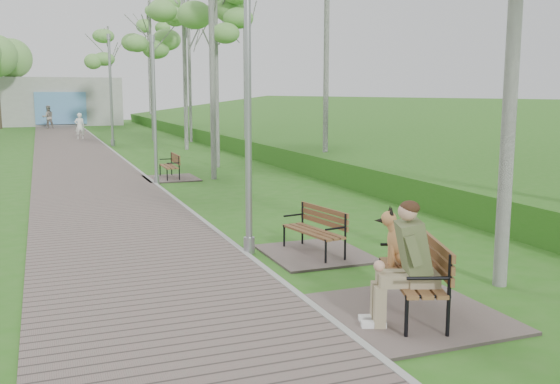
{
  "coord_description": "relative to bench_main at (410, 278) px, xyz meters",
  "views": [
    {
      "loc": [
        -3.16,
        -5.99,
        2.75
      ],
      "look_at": [
        0.25,
        2.88,
        1.23
      ],
      "focal_mm": 40.0,
      "sensor_mm": 36.0,
      "label": 1
    }
  ],
  "objects": [
    {
      "name": "pedestrian_far",
      "position": [
        -3.53,
        44.87,
        0.39
      ],
      "size": [
        0.98,
        0.83,
        1.78
      ],
      "primitive_type": "imported",
      "rotation": [
        0.0,
        0.0,
        3.34
      ],
      "color": "gray",
      "rests_on": "ground"
    },
    {
      "name": "bench_second",
      "position": [
        0.12,
        3.15,
        -0.31
      ],
      "size": [
        1.65,
        1.83,
        1.01
      ],
      "color": "#6B5E57",
      "rests_on": "ground"
    },
    {
      "name": "birch_far_b",
      "position": [
        1.96,
        30.0,
        5.92
      ],
      "size": [
        2.59,
        2.59,
        8.17
      ],
      "color": "silver",
      "rests_on": "ground"
    },
    {
      "name": "pedestrian_near",
      "position": [
        -1.94,
        32.53,
        0.29
      ],
      "size": [
        0.61,
        0.43,
        1.57
      ],
      "primitive_type": "imported",
      "rotation": [
        0.0,
        0.0,
        3.25
      ],
      "color": "white",
      "rests_on": "ground"
    },
    {
      "name": "bench_third",
      "position": [
        -0.32,
        13.49,
        -0.31
      ],
      "size": [
        1.64,
        1.82,
        1.01
      ],
      "color": "#6B5E57",
      "rests_on": "ground"
    },
    {
      "name": "birch_distant_b",
      "position": [
        4.98,
        49.13,
        7.37
      ],
      "size": [
        2.56,
        2.56,
        10.02
      ],
      "color": "silver",
      "rests_on": "ground"
    },
    {
      "name": "birch_distant_a",
      "position": [
        0.72,
        40.25,
        5.53
      ],
      "size": [
        2.42,
        2.42,
        7.67
      ],
      "color": "silver",
      "rests_on": "ground"
    },
    {
      "name": "lamp_post_near",
      "position": [
        -0.87,
        3.66,
        1.81
      ],
      "size": [
        0.19,
        0.19,
        4.94
      ],
      "color": "#95989D",
      "rests_on": "ground"
    },
    {
      "name": "building_north",
      "position": [
        -2.47,
        50.66,
        1.5
      ],
      "size": [
        10.0,
        5.2,
        4.0
      ],
      "color": "#9E9E99",
      "rests_on": "ground"
    },
    {
      "name": "embankment",
      "position": [
        11.03,
        19.68,
        -0.5
      ],
      "size": [
        14.0,
        70.0,
        1.6
      ],
      "primitive_type": "cube",
      "color": "#407229",
      "rests_on": "ground"
    },
    {
      "name": "walkway",
      "position": [
        -2.72,
        21.18,
        -0.48
      ],
      "size": [
        3.5,
        67.0,
        0.04
      ],
      "primitive_type": "cube",
      "color": "#6B5E57",
      "rests_on": "ground"
    },
    {
      "name": "birch_mid_c",
      "position": [
        1.98,
        16.07,
        5.47
      ],
      "size": [
        2.26,
        2.26,
        7.6
      ],
      "color": "silver",
      "rests_on": "ground"
    },
    {
      "name": "lamp_post_second",
      "position": [
        -0.92,
        12.49,
        1.57
      ],
      "size": [
        0.17,
        0.17,
        4.42
      ],
      "color": "#95989D",
      "rests_on": "ground"
    },
    {
      "name": "kerb",
      "position": [
        -0.97,
        21.18,
        -0.47
      ],
      "size": [
        0.1,
        67.0,
        0.05
      ],
      "primitive_type": "cube",
      "color": "#999993",
      "rests_on": "ground"
    },
    {
      "name": "bench_main",
      "position": [
        0.0,
        0.0,
        0.0
      ],
      "size": [
        2.01,
        2.23,
        1.75
      ],
      "color": "#6B5E57",
      "rests_on": "ground"
    },
    {
      "name": "lamp_post_third",
      "position": [
        -0.63,
        27.04,
        2.16
      ],
      "size": [
        0.22,
        0.22,
        5.69
      ],
      "color": "#95989D",
      "rests_on": "ground"
    },
    {
      "name": "ground",
      "position": [
        -0.97,
        -0.32,
        -0.5
      ],
      "size": [
        120.0,
        120.0,
        0.0
      ],
      "primitive_type": "plane",
      "color": "#2B6A18",
      "rests_on": "ground"
    }
  ]
}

